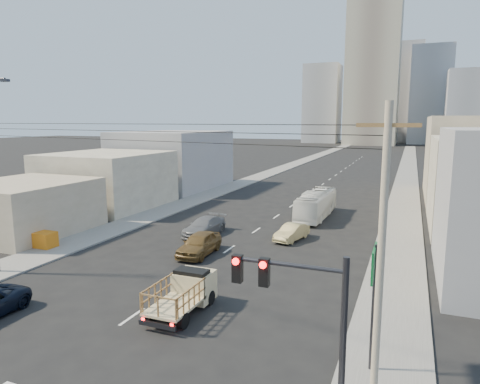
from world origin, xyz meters
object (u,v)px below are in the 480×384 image
Objects in this scene: city_bus at (316,204)px; crate_stack at (43,239)px; traffic_signal at (305,321)px; sedan_grey at (204,226)px; sedan_tan at (292,232)px; utility_pole at (381,262)px; sedan_brown at (199,244)px; flatbed_pickup at (184,291)px; green_sign at (374,278)px.

city_bus reaches higher than crate_stack.
sedan_grey is at bearing 123.01° from traffic_signal.
utility_pole reaches higher than sedan_tan.
sedan_brown reaches higher than crate_stack.
sedan_tan is 22.77m from traffic_signal.
flatbed_pickup is 16.08m from crate_stack.
flatbed_pickup is at bearing -93.37° from city_bus.
sedan_brown reaches higher than sedan_tan.
sedan_brown is at bearing 125.88° from traffic_signal.
city_bus is at bearing 85.93° from flatbed_pickup.
flatbed_pickup is at bearing -69.50° from sedan_brown.
flatbed_pickup is at bearing -63.49° from sedan_grey.
city_bus is 15.89m from sedan_brown.
sedan_grey is 24.72m from traffic_signal.
crate_stack is (-24.16, 7.55, -3.05)m from green_sign.
green_sign reaches higher than sedan_tan.
sedan_brown is at bearing -63.29° from sedan_grey.
crate_stack is at bearing -132.27° from city_bus.
flatbed_pickup is at bearing -20.32° from crate_stack.
flatbed_pickup is 14.70m from sedan_grey.
green_sign reaches higher than flatbed_pickup.
sedan_brown is 0.95× the size of sedan_grey.
crate_stack is at bearing -138.60° from sedan_tan.
utility_pole is at bearing -73.85° from city_bus.
city_bus is 24.59m from crate_stack.
city_bus is at bearing 68.81° from sedan_brown.
green_sign is at bearing 74.45° from traffic_signal.
utility_pole is at bearing -55.03° from sedan_tan.
utility_pole reaches higher than sedan_grey.
city_bus is at bearing 106.19° from green_sign.
sedan_tan is at bearing 114.22° from green_sign.
green_sign is 25.50m from crate_stack.
traffic_signal reaches higher than city_bus.
crate_stack is at bearing -167.44° from sedan_brown.
green_sign is (1.39, 5.01, -0.34)m from traffic_signal.
sedan_brown is at bearing 112.48° from flatbed_pickup.
utility_pole reaches higher than green_sign.
utility_pole is at bearing -22.30° from crate_stack.
flatbed_pickup is 9.28m from sedan_brown.
sedan_brown is 8.00m from sedan_tan.
sedan_tan is at bearing 12.77° from sedan_grey.
traffic_signal is 3.24m from utility_pole.
sedan_brown is 0.94× the size of green_sign.
sedan_tan is 7.33m from sedan_grey.
sedan_grey is at bearing 133.49° from green_sign.
sedan_grey is at bearing -125.52° from city_bus.
city_bus is 1.91× the size of sedan_grey.
crate_stack is (-9.43, -7.98, -0.03)m from sedan_grey.
flatbed_pickup is at bearing 154.66° from utility_pole.
flatbed_pickup is 2.45× the size of crate_stack.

